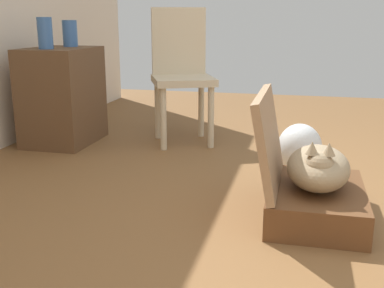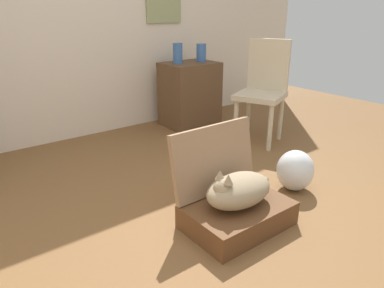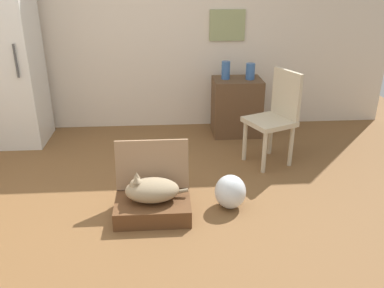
% 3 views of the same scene
% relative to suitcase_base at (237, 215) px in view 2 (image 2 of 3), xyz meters
% --- Properties ---
extents(ground_plane, '(7.68, 7.68, 0.00)m').
position_rel_suitcase_base_xyz_m(ground_plane, '(-0.20, -0.05, -0.07)').
color(ground_plane, brown).
rests_on(ground_plane, ground).
extents(wall_back, '(6.40, 0.15, 2.60)m').
position_rel_suitcase_base_xyz_m(wall_back, '(-0.20, 2.21, 1.23)').
color(wall_back, beige).
rests_on(wall_back, ground).
extents(suitcase_base, '(0.62, 0.43, 0.15)m').
position_rel_suitcase_base_xyz_m(suitcase_base, '(0.00, 0.00, 0.00)').
color(suitcase_base, brown).
rests_on(suitcase_base, ground).
extents(suitcase_lid, '(0.62, 0.12, 0.43)m').
position_rel_suitcase_base_xyz_m(suitcase_lid, '(0.00, 0.23, 0.29)').
color(suitcase_lid, '#9B7756').
rests_on(suitcase_lid, suitcase_base).
extents(cat, '(0.52, 0.28, 0.24)m').
position_rel_suitcase_base_xyz_m(cat, '(-0.01, 0.00, 0.17)').
color(cat, '#998466').
rests_on(cat, suitcase_base).
extents(plastic_bag_white, '(0.27, 0.26, 0.30)m').
position_rel_suitcase_base_xyz_m(plastic_bag_white, '(0.66, 0.09, 0.07)').
color(plastic_bag_white, silver).
rests_on(plastic_bag_white, ground).
extents(side_table, '(0.58, 0.44, 0.69)m').
position_rel_suitcase_base_xyz_m(side_table, '(1.00, 1.80, 0.27)').
color(side_table, brown).
rests_on(side_table, ground).
extents(vase_tall, '(0.10, 0.10, 0.21)m').
position_rel_suitcase_base_xyz_m(vase_tall, '(0.86, 1.82, 0.72)').
color(vase_tall, '#38609E').
rests_on(vase_tall, side_table).
extents(vase_short, '(0.11, 0.11, 0.19)m').
position_rel_suitcase_base_xyz_m(vase_short, '(1.14, 1.78, 0.71)').
color(vase_short, '#38609E').
rests_on(vase_short, side_table).
extents(chair, '(0.56, 0.56, 0.97)m').
position_rel_suitcase_base_xyz_m(chair, '(1.25, 0.97, 0.45)').
color(chair, beige).
rests_on(chair, ground).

